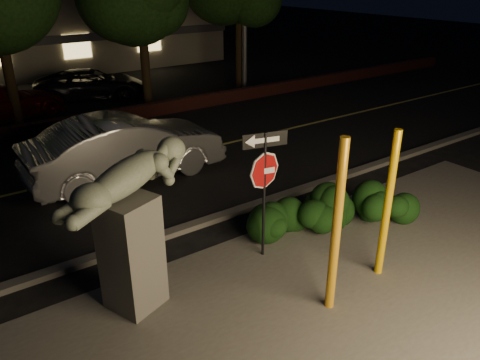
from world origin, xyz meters
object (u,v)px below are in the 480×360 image
yellow_pole_left (336,229)px  silver_sedan (126,148)px  signpost (265,171)px  sculpture (130,217)px  parked_car_dark (91,84)px  yellow_pole_right (387,206)px

yellow_pole_left → silver_sedan: 7.02m
yellow_pole_left → silver_sedan: bearing=95.2°
signpost → silver_sedan: size_ratio=0.49×
sculpture → parked_car_dark: 14.53m
silver_sedan → signpost: bearing=-173.0°
parked_car_dark → silver_sedan: bearing=-174.1°
yellow_pole_right → silver_sedan: yellow_pole_right is taller
yellow_pole_right → signpost: yellow_pole_right is taller
yellow_pole_right → sculpture: 4.40m
yellow_pole_left → parked_car_dark: bearing=84.6°
signpost → silver_sedan: (-0.67, 5.09, -0.96)m
yellow_pole_right → sculpture: yellow_pole_right is taller
yellow_pole_right → parked_car_dark: yellow_pole_right is taller
sculpture → parked_car_dark: size_ratio=0.58×
silver_sedan → sculpture: bearing=158.3°
sculpture → silver_sedan: 5.43m
yellow_pole_right → silver_sedan: (-2.07, 6.81, -0.54)m
yellow_pole_left → sculpture: 3.23m
yellow_pole_right → silver_sedan: bearing=106.9°
signpost → parked_car_dark: bearing=98.3°
yellow_pole_left → yellow_pole_right: yellow_pole_left is taller
signpost → parked_car_dark: signpost is taller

